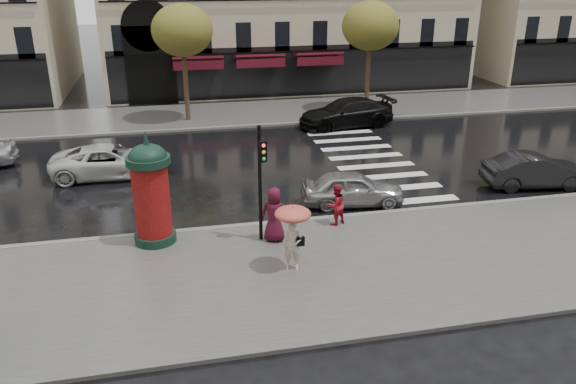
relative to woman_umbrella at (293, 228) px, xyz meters
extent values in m
plane|color=black|center=(-0.16, 0.34, -1.47)|extent=(160.00, 160.00, 0.00)
cube|color=#474744|center=(-0.16, -0.16, -1.41)|extent=(90.00, 7.00, 0.12)
cube|color=#474744|center=(-0.16, 19.34, -1.41)|extent=(90.00, 6.00, 0.12)
cube|color=slate|center=(-0.16, 3.34, -1.40)|extent=(90.00, 0.25, 0.14)
cube|color=slate|center=(-0.16, 16.34, -1.40)|extent=(90.00, 0.25, 0.14)
cube|color=silver|center=(5.84, 9.94, -1.46)|extent=(3.60, 11.75, 0.01)
cylinder|color=#38281C|center=(-2.16, 18.34, 1.13)|extent=(0.28, 0.28, 5.20)
ellipsoid|color=#4A5A1C|center=(-2.16, 18.34, 3.73)|extent=(3.40, 3.40, 2.89)
cylinder|color=#38281C|center=(8.84, 18.34, 1.13)|extent=(0.28, 0.28, 5.20)
ellipsoid|color=#4A5A1C|center=(8.84, 18.34, 3.73)|extent=(3.40, 3.40, 2.89)
imported|color=beige|center=(0.00, 0.00, -0.58)|extent=(0.64, 0.52, 1.53)
cylinder|color=black|center=(0.00, 0.00, -0.07)|extent=(0.02, 0.02, 0.97)
ellipsoid|color=red|center=(0.00, 0.00, 0.44)|extent=(1.06, 1.06, 0.37)
cone|color=black|center=(0.00, 0.00, 0.66)|extent=(0.04, 0.04, 0.08)
cube|color=black|center=(0.22, -0.06, -0.43)|extent=(0.23, 0.10, 0.29)
imported|color=#B11523|center=(2.15, 2.74, -0.62)|extent=(0.87, 0.79, 1.46)
imported|color=#4B0F23|center=(-0.17, 1.97, -0.43)|extent=(1.02, 0.81, 1.83)
cylinder|color=black|center=(-4.00, 2.74, -1.20)|extent=(1.35, 1.35, 0.29)
cylinder|color=maroon|center=(-4.00, 2.74, 0.15)|extent=(1.16, 1.16, 2.41)
cylinder|color=black|center=(-4.00, 2.74, 1.45)|extent=(1.39, 1.39, 0.24)
ellipsoid|color=black|center=(-4.00, 2.74, 1.54)|extent=(1.20, 1.20, 0.84)
cone|color=black|center=(-4.00, 2.74, 2.17)|extent=(0.19, 0.19, 0.43)
cylinder|color=black|center=(-0.59, 2.14, 0.59)|extent=(0.12, 0.12, 3.87)
cube|color=black|center=(-0.53, 1.94, 1.75)|extent=(0.28, 0.24, 0.68)
imported|color=#A7A6AB|center=(3.36, 4.54, -0.81)|extent=(4.07, 2.07, 1.33)
imported|color=black|center=(11.29, 4.71, -0.78)|extent=(4.35, 2.01, 1.38)
imported|color=silver|center=(-5.90, 9.74, -0.79)|extent=(4.96, 2.36, 1.37)
imported|color=black|center=(6.54, 15.34, -0.68)|extent=(5.65, 2.82, 1.57)
camera|label=1|loc=(-3.25, -14.31, 7.07)|focal=35.00mm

